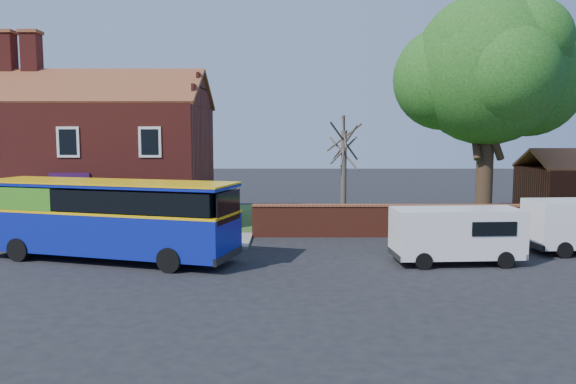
{
  "coord_description": "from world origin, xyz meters",
  "views": [
    {
      "loc": [
        3.82,
        -19.95,
        5.03
      ],
      "look_at": [
        3.75,
        5.0,
        2.41
      ],
      "focal_mm": 35.0,
      "sensor_mm": 36.0,
      "label": 1
    }
  ],
  "objects": [
    {
      "name": "grass_strip",
      "position": [
        13.0,
        13.0,
        0.02
      ],
      "size": [
        26.0,
        12.0,
        0.04
      ],
      "primitive_type": "cube",
      "color": "#426B28",
      "rests_on": "ground"
    },
    {
      "name": "shop_building",
      "position": [
        -7.02,
        11.5,
        3.41
      ],
      "size": [
        12.3,
        8.13,
        10.5
      ],
      "color": "maroon",
      "rests_on": "ground"
    },
    {
      "name": "bus",
      "position": [
        -3.69,
        2.11,
        1.79
      ],
      "size": [
        10.66,
        5.35,
        3.15
      ],
      "rotation": [
        0.0,
        0.0,
        -0.28
      ],
      "color": "#0D1C99",
      "rests_on": "ground"
    },
    {
      "name": "pavement",
      "position": [
        -7.0,
        5.75,
        0.06
      ],
      "size": [
        18.0,
        3.5,
        0.12
      ],
      "primitive_type": "cube",
      "color": "gray",
      "rests_on": "ground"
    },
    {
      "name": "boundary_wall",
      "position": [
        13.0,
        7.0,
        0.81
      ],
      "size": [
        22.0,
        0.38,
        1.6
      ],
      "color": "maroon",
      "rests_on": "ground"
    },
    {
      "name": "large_tree",
      "position": [
        14.59,
        10.91,
        8.19
      ],
      "size": [
        10.26,
        8.11,
        12.51
      ],
      "color": "black",
      "rests_on": "ground"
    },
    {
      "name": "bare_tree",
      "position": [
        6.66,
        9.42,
        2.9
      ],
      "size": [
        2.12,
        2.52,
        5.65
      ],
      "color": "#4C4238",
      "rests_on": "ground"
    },
    {
      "name": "ground",
      "position": [
        0.0,
        0.0,
        0.0
      ],
      "size": [
        120.0,
        120.0,
        0.0
      ],
      "primitive_type": "plane",
      "color": "black",
      "rests_on": "ground"
    },
    {
      "name": "van_near",
      "position": [
        10.29,
        1.46,
        1.2
      ],
      "size": [
        4.99,
        2.3,
        2.14
      ],
      "rotation": [
        0.0,
        0.0,
        0.07
      ],
      "color": "white",
      "rests_on": "ground"
    },
    {
      "name": "kerb",
      "position": [
        -7.0,
        4.0,
        0.07
      ],
      "size": [
        18.0,
        0.15,
        0.14
      ],
      "primitive_type": "cube",
      "color": "slate",
      "rests_on": "ground"
    }
  ]
}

